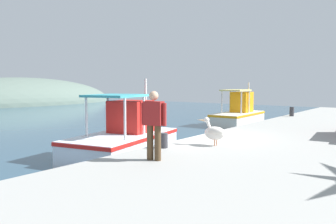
{
  "coord_description": "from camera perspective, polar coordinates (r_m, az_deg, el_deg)",
  "views": [
    {
      "loc": [
        -9.92,
        -6.26,
        2.62
      ],
      "look_at": [
        1.38,
        2.27,
        1.43
      ],
      "focal_mm": 36.14,
      "sensor_mm": 36.0,
      "label": 1
    }
  ],
  "objects": [
    {
      "name": "distant_hill_third",
      "position": [
        48.16,
        -23.65,
        1.3
      ],
      "size": [
        27.97,
        13.92,
        6.84
      ],
      "primitive_type": "ellipsoid",
      "color": "#596B60",
      "rests_on": "ground"
    },
    {
      "name": "fishing_boat_second",
      "position": [
        12.28,
        -7.45,
        -4.42
      ],
      "size": [
        4.97,
        3.13,
        2.82
      ],
      "color": "white",
      "rests_on": "ground"
    },
    {
      "name": "fishing_boat_third",
      "position": [
        21.75,
        11.81,
        -0.42
      ],
      "size": [
        4.67,
        2.03,
        2.69
      ],
      "color": "silver",
      "rests_on": "ground"
    },
    {
      "name": "pelican",
      "position": [
        10.03,
        7.83,
        -3.36
      ],
      "size": [
        0.4,
        0.95,
        0.82
      ],
      "color": "tan",
      "rests_on": "quay_pier"
    },
    {
      "name": "fisherman_standing",
      "position": [
        7.98,
        -2.4,
        -1.7
      ],
      "size": [
        0.33,
        0.64,
        1.64
      ],
      "color": "#4C3823",
      "rests_on": "quay_pier"
    },
    {
      "name": "mooring_bollard_nearest",
      "position": [
        9.61,
        -0.79,
        -4.81
      ],
      "size": [
        0.25,
        0.25,
        0.42
      ],
      "primitive_type": "cylinder",
      "color": "#333338",
      "rests_on": "quay_pier"
    },
    {
      "name": "mooring_bollard_second",
      "position": [
        20.12,
        20.15,
        0.08
      ],
      "size": [
        0.25,
        0.25,
        0.52
      ],
      "primitive_type": "cylinder",
      "color": "#333338",
      "rests_on": "quay_pier"
    }
  ]
}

